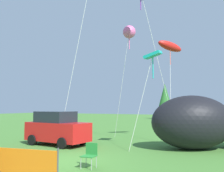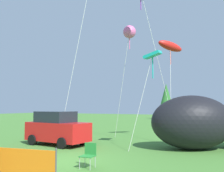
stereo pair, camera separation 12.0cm
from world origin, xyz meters
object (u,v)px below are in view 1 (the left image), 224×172
(inflatable_cat, at_px, (209,124))
(parked_car, at_px, (57,128))
(folding_chair, at_px, (90,153))
(kite_pink_octopus, at_px, (129,32))
(kite_teal_diamond, at_px, (153,56))
(kite_red_lizard, at_px, (170,47))

(inflatable_cat, bearing_deg, parked_car, 165.86)
(folding_chair, bearing_deg, parked_car, -135.09)
(inflatable_cat, distance_m, kite_pink_octopus, 8.66)
(folding_chair, relative_size, kite_teal_diamond, 0.17)
(kite_red_lizard, bearing_deg, kite_pink_octopus, -168.49)
(parked_car, relative_size, kite_pink_octopus, 0.49)
(parked_car, relative_size, kite_red_lizard, 0.58)
(inflatable_cat, height_order, kite_teal_diamond, kite_teal_diamond)
(kite_teal_diamond, height_order, kite_pink_octopus, kite_pink_octopus)
(kite_teal_diamond, bearing_deg, kite_red_lizard, 89.81)
(kite_pink_octopus, xyz_separation_m, kite_red_lizard, (2.84, 0.58, -1.25))
(parked_car, xyz_separation_m, folding_chair, (4.67, -3.86, -0.45))
(folding_chair, distance_m, kite_teal_diamond, 6.72)
(inflatable_cat, bearing_deg, kite_pink_octopus, 128.68)
(folding_chair, height_order, inflatable_cat, inflatable_cat)
(parked_car, relative_size, kite_teal_diamond, 0.75)
(kite_pink_octopus, bearing_deg, folding_chair, -77.70)
(parked_car, height_order, folding_chair, parked_car)
(kite_pink_octopus, bearing_deg, kite_teal_diamond, -51.18)
(kite_teal_diamond, relative_size, kite_red_lizard, 0.77)
(inflatable_cat, relative_size, kite_pink_octopus, 0.81)
(folding_chair, distance_m, inflatable_cat, 7.35)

